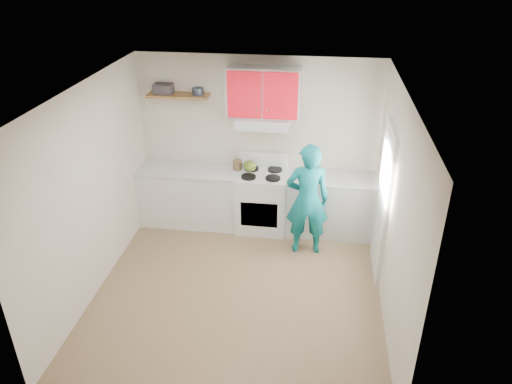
# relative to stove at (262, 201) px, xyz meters

# --- Properties ---
(floor) EXTENTS (3.80, 3.80, 0.00)m
(floor) POSITION_rel_stove_xyz_m (-0.10, -1.57, -0.46)
(floor) COLOR brown
(floor) RESTS_ON ground
(ceiling) EXTENTS (3.60, 3.80, 0.04)m
(ceiling) POSITION_rel_stove_xyz_m (-0.10, -1.57, 2.14)
(ceiling) COLOR white
(ceiling) RESTS_ON floor
(back_wall) EXTENTS (3.60, 0.04, 2.60)m
(back_wall) POSITION_rel_stove_xyz_m (-0.10, 0.32, 0.84)
(back_wall) COLOR beige
(back_wall) RESTS_ON floor
(front_wall) EXTENTS (3.60, 0.04, 2.60)m
(front_wall) POSITION_rel_stove_xyz_m (-0.10, -3.47, 0.84)
(front_wall) COLOR beige
(front_wall) RESTS_ON floor
(left_wall) EXTENTS (0.04, 3.80, 2.60)m
(left_wall) POSITION_rel_stove_xyz_m (-1.90, -1.57, 0.84)
(left_wall) COLOR beige
(left_wall) RESTS_ON floor
(right_wall) EXTENTS (0.04, 3.80, 2.60)m
(right_wall) POSITION_rel_stove_xyz_m (1.70, -1.57, 0.84)
(right_wall) COLOR beige
(right_wall) RESTS_ON floor
(door) EXTENTS (0.05, 0.85, 2.05)m
(door) POSITION_rel_stove_xyz_m (1.68, -0.88, 0.56)
(door) COLOR white
(door) RESTS_ON floor
(door_glass) EXTENTS (0.01, 0.55, 0.95)m
(door_glass) POSITION_rel_stove_xyz_m (1.65, -0.88, 0.99)
(door_glass) COLOR white
(door_glass) RESTS_ON door
(counter_left) EXTENTS (1.52, 0.60, 0.90)m
(counter_left) POSITION_rel_stove_xyz_m (-1.14, 0.02, -0.01)
(counter_left) COLOR silver
(counter_left) RESTS_ON floor
(counter_right) EXTENTS (1.32, 0.60, 0.90)m
(counter_right) POSITION_rel_stove_xyz_m (1.04, 0.02, -0.01)
(counter_right) COLOR silver
(counter_right) RESTS_ON floor
(stove) EXTENTS (0.76, 0.65, 0.92)m
(stove) POSITION_rel_stove_xyz_m (0.00, 0.00, 0.00)
(stove) COLOR white
(stove) RESTS_ON floor
(range_hood) EXTENTS (0.76, 0.44, 0.15)m
(range_hood) POSITION_rel_stove_xyz_m (0.00, 0.10, 1.24)
(range_hood) COLOR silver
(range_hood) RESTS_ON back_wall
(upper_cabinets) EXTENTS (1.02, 0.33, 0.70)m
(upper_cabinets) POSITION_rel_stove_xyz_m (0.00, 0.16, 1.66)
(upper_cabinets) COLOR red
(upper_cabinets) RESTS_ON back_wall
(shelf) EXTENTS (0.90, 0.30, 0.04)m
(shelf) POSITION_rel_stove_xyz_m (-1.25, 0.18, 1.56)
(shelf) COLOR brown
(shelf) RESTS_ON back_wall
(books) EXTENTS (0.27, 0.20, 0.14)m
(books) POSITION_rel_stove_xyz_m (-1.47, 0.19, 1.65)
(books) COLOR #363037
(books) RESTS_ON shelf
(tin) EXTENTS (0.19, 0.19, 0.10)m
(tin) POSITION_rel_stove_xyz_m (-0.96, 0.19, 1.63)
(tin) COLOR #333D4C
(tin) RESTS_ON shelf
(kettle) EXTENTS (0.24, 0.24, 0.17)m
(kettle) POSITION_rel_stove_xyz_m (-0.19, 0.08, 0.54)
(kettle) COLOR #59701F
(kettle) RESTS_ON stove
(crock) EXTENTS (0.18, 0.18, 0.16)m
(crock) POSITION_rel_stove_xyz_m (-0.39, 0.11, 0.52)
(crock) COLOR brown
(crock) RESTS_ON counter_left
(cutting_board) EXTENTS (0.33, 0.25, 0.02)m
(cutting_board) POSITION_rel_stove_xyz_m (1.00, 0.01, 0.45)
(cutting_board) COLOR olive
(cutting_board) RESTS_ON counter_right
(silicone_mat) EXTENTS (0.35, 0.31, 0.01)m
(silicone_mat) POSITION_rel_stove_xyz_m (1.50, -0.01, 0.44)
(silicone_mat) COLOR red
(silicone_mat) RESTS_ON counter_right
(person) EXTENTS (0.64, 0.46, 1.65)m
(person) POSITION_rel_stove_xyz_m (0.70, -0.55, 0.37)
(person) COLOR #0C6E70
(person) RESTS_ON floor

